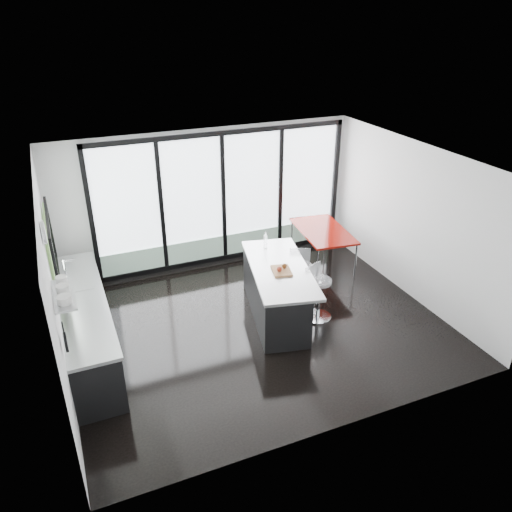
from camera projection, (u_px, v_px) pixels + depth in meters
name	position (u px, v px, depth m)	size (l,w,h in m)	color
floor	(257.00, 325.00, 8.42)	(6.00, 5.00, 0.00)	black
ceiling	(258.00, 163.00, 7.16)	(6.00, 5.00, 0.00)	white
wall_back	(222.00, 204.00, 9.97)	(6.00, 0.09, 2.80)	silver
wall_front	(342.00, 339.00, 5.73)	(6.00, 0.00, 2.80)	silver
wall_left	(53.00, 269.00, 6.91)	(0.26, 5.00, 2.80)	silver
wall_right	(413.00, 222.00, 8.83)	(0.00, 5.00, 2.80)	silver
counter_cabinets	(86.00, 325.00, 7.61)	(0.69, 3.24, 1.36)	black
island	(275.00, 291.00, 8.53)	(1.42, 2.39, 1.19)	black
bar_stool_near	(319.00, 299.00, 8.46)	(0.47, 0.47, 0.75)	silver
bar_stool_far	(300.00, 283.00, 8.94)	(0.48, 0.48, 0.76)	silver
red_table	(322.00, 249.00, 10.10)	(0.89, 1.55, 0.83)	maroon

